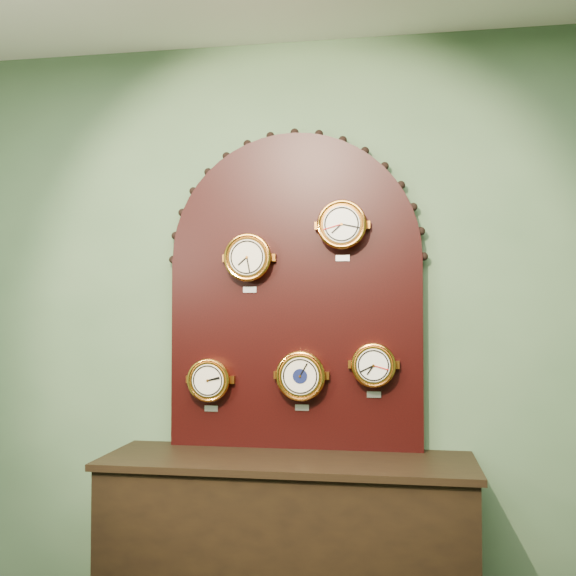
% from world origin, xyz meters
% --- Properties ---
extents(wall_back, '(4.00, 0.00, 4.00)m').
position_xyz_m(wall_back, '(0.00, 2.50, 1.40)').
color(wall_back, '#4A6948').
rests_on(wall_back, ground).
extents(shop_counter, '(1.60, 0.50, 0.80)m').
position_xyz_m(shop_counter, '(0.00, 2.23, 0.40)').
color(shop_counter, black).
rests_on(shop_counter, ground_plane).
extents(display_board, '(1.26, 0.06, 1.53)m').
position_xyz_m(display_board, '(0.00, 2.45, 1.63)').
color(display_board, black).
rests_on(display_board, shop_counter).
extents(roman_clock, '(0.23, 0.08, 0.28)m').
position_xyz_m(roman_clock, '(-0.21, 2.38, 1.73)').
color(roman_clock, orange).
rests_on(roman_clock, display_board).
extents(arabic_clock, '(0.23, 0.08, 0.28)m').
position_xyz_m(arabic_clock, '(0.23, 2.38, 1.88)').
color(arabic_clock, orange).
rests_on(arabic_clock, display_board).
extents(hygrometer, '(0.21, 0.08, 0.26)m').
position_xyz_m(hygrometer, '(-0.40, 2.38, 1.15)').
color(hygrometer, orange).
rests_on(hygrometer, display_board).
extents(barometer, '(0.23, 0.08, 0.28)m').
position_xyz_m(barometer, '(0.04, 2.38, 1.18)').
color(barometer, orange).
rests_on(barometer, display_board).
extents(tide_clock, '(0.20, 0.08, 0.25)m').
position_xyz_m(tide_clock, '(0.38, 2.38, 1.23)').
color(tide_clock, orange).
rests_on(tide_clock, display_board).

